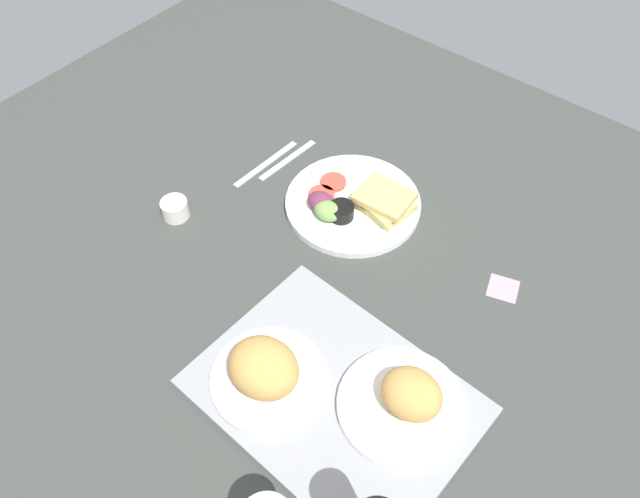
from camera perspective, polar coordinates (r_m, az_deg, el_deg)
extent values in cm
cube|color=#383D38|center=(128.06, 1.54, -1.18)|extent=(190.00, 150.00, 3.00)
cube|color=gray|center=(109.86, 1.28, -13.03)|extent=(46.43, 34.97, 1.60)
cylinder|color=white|center=(108.26, 7.27, -13.72)|extent=(21.23, 21.23, 1.40)
ellipsoid|color=tan|center=(104.73, 8.19, -12.67)|extent=(10.21, 8.82, 6.96)
cylinder|color=white|center=(109.90, -4.55, -11.53)|extent=(19.90, 19.90, 1.40)
ellipsoid|color=tan|center=(105.44, -5.07, -10.52)|extent=(12.27, 10.60, 8.37)
cylinder|color=white|center=(135.54, 2.95, 4.08)|extent=(28.63, 28.63, 1.60)
cube|color=#DBB266|center=(133.81, 5.61, 4.01)|extent=(12.20, 10.51, 1.40)
cube|color=#B2C66B|center=(132.95, 5.65, 4.36)|extent=(12.83, 11.36, 1.00)
cube|color=#DBB266|center=(132.08, 5.69, 4.72)|extent=(11.64, 9.79, 1.40)
cylinder|color=#D14738|center=(138.13, 1.19, 5.98)|extent=(5.60, 5.60, 0.80)
cylinder|color=#D14738|center=(135.41, 0.13, 4.84)|extent=(5.60, 5.60, 0.80)
cylinder|color=black|center=(130.79, 1.92, 3.38)|extent=(5.20, 5.20, 3.00)
cylinder|color=#EFEACC|center=(129.98, 1.93, 3.71)|extent=(4.26, 4.26, 0.60)
ellipsoid|color=#729E4C|center=(130.44, 0.68, 3.44)|extent=(6.00, 4.80, 3.60)
ellipsoid|color=#6B2D47|center=(132.14, 0.11, 4.24)|extent=(6.00, 4.80, 3.60)
cylinder|color=silver|center=(136.06, -12.82, 3.52)|extent=(5.60, 5.60, 4.00)
cube|color=#B7B7BC|center=(145.95, -2.91, 7.97)|extent=(2.58, 17.06, 0.50)
cube|color=#B7B7BC|center=(145.38, -4.85, 7.62)|extent=(2.32, 19.05, 0.50)
cube|color=pink|center=(127.16, 16.03, -3.39)|extent=(7.04, 7.04, 0.12)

